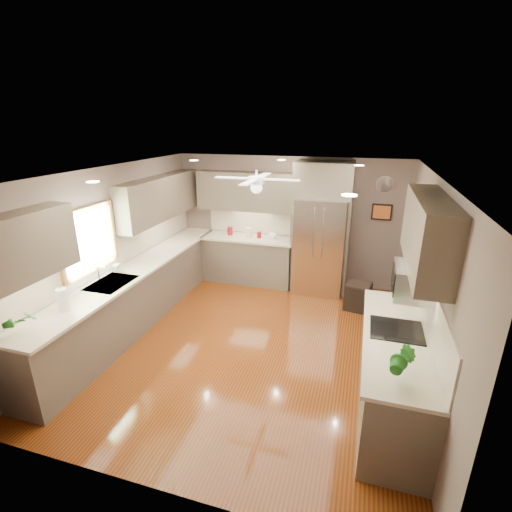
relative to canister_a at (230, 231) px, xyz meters
The scene contains 27 objects.
floor 2.70m from the canister_a, 63.07° to the right, with size 5.00×5.00×0.00m, color #53190B.
ceiling 2.90m from the canister_a, 63.07° to the right, with size 5.00×5.00×0.00m, color white.
wall_back 1.19m from the canister_a, 13.72° to the left, with size 4.50×4.50×0.00m, color #695750.
wall_front 4.86m from the canister_a, 76.55° to the right, with size 4.50×4.50×0.00m, color #695750.
wall_left 2.50m from the canister_a, 116.73° to the right, with size 5.00×5.00×0.00m, color #695750.
wall_right 4.05m from the canister_a, 33.35° to the right, with size 5.00×5.00×0.00m, color #695750.
canister_a is the anchor object (origin of this frame).
canister_c 0.42m from the canister_a, ahead, with size 0.12×0.12×0.20m, color beige.
canister_d 0.62m from the canister_a, ahead, with size 0.09×0.09×0.13m, color maroon.
soap_bottle 2.55m from the canister_a, 111.70° to the right, with size 0.09×0.09×0.19m, color white.
potted_plant_left 4.25m from the canister_a, 101.36° to the right, with size 0.17×0.12×0.33m, color #1D601B.
potted_plant_right 4.84m from the canister_a, 51.22° to the right, with size 0.20×0.16×0.36m, color #1D601B.
bowl 0.90m from the canister_a, ahead, with size 0.22×0.22×0.06m, color beige.
left_run 2.30m from the canister_a, 111.68° to the right, with size 0.65×4.70×1.45m.
back_run 0.67m from the canister_a, ahead, with size 1.85×0.65×1.45m.
uppers 1.78m from the canister_a, 75.60° to the right, with size 4.50×4.70×0.95m.
window 2.98m from the canister_a, 111.81° to the right, with size 0.05×1.12×0.92m.
sink 2.84m from the canister_a, 106.40° to the right, with size 0.50×0.70×0.32m.
refrigerator 1.84m from the canister_a, ahead, with size 1.06×0.75×2.45m.
right_run 4.33m from the canister_a, 44.67° to the right, with size 0.70×2.20×1.45m.
microwave 4.23m from the canister_a, 41.32° to the right, with size 0.43×0.55×0.34m.
ceiling_fan 2.59m from the canister_a, 59.58° to the right, with size 1.18×1.18×0.32m.
recessed_lights 2.59m from the canister_a, 59.14° to the right, with size 2.84×3.14×0.01m.
wall_clock 3.07m from the canister_a, ahead, with size 0.30×0.03×0.30m.
framed_print 2.94m from the canister_a, ahead, with size 0.36×0.03×0.30m.
stool 2.80m from the canister_a, 14.22° to the right, with size 0.47×0.47×0.48m.
paper_towel 3.69m from the canister_a, 102.80° to the right, with size 0.12×0.12×0.31m.
Camera 1 is at (1.44, -4.56, 3.10)m, focal length 26.00 mm.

